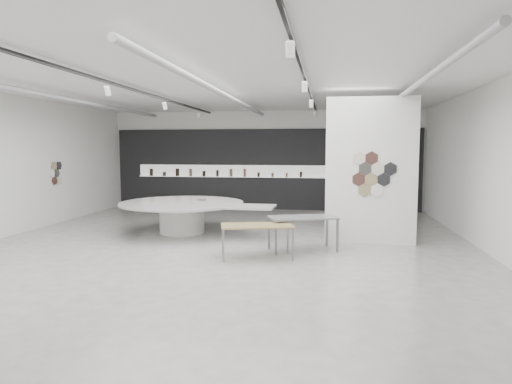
% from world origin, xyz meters
% --- Properties ---
extents(room, '(12.02, 14.02, 3.82)m').
position_xyz_m(room, '(-0.09, -0.00, 2.07)').
color(room, '#A9A59F').
rests_on(room, ground).
extents(back_wall_display, '(11.80, 0.27, 3.10)m').
position_xyz_m(back_wall_display, '(-0.08, 6.93, 1.54)').
color(back_wall_display, black).
rests_on(back_wall_display, ground).
extents(partition_column, '(2.20, 0.38, 3.60)m').
position_xyz_m(partition_column, '(3.50, 1.00, 1.80)').
color(partition_column, white).
rests_on(partition_column, ground).
extents(display_island, '(4.43, 3.52, 0.88)m').
position_xyz_m(display_island, '(-1.47, 1.56, 0.57)').
color(display_island, white).
rests_on(display_island, ground).
extents(sample_table_wood, '(1.67, 1.12, 0.72)m').
position_xyz_m(sample_table_wood, '(0.97, -0.99, 0.66)').
color(sample_table_wood, olive).
rests_on(sample_table_wood, ground).
extents(sample_table_stone, '(1.70, 1.25, 0.79)m').
position_xyz_m(sample_table_stone, '(1.90, -0.11, 0.72)').
color(sample_table_stone, slate).
rests_on(sample_table_stone, ground).
extents(kitchen_counter, '(1.69, 0.72, 1.31)m').
position_xyz_m(kitchen_counter, '(3.21, 6.54, 0.47)').
color(kitchen_counter, white).
rests_on(kitchen_counter, ground).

